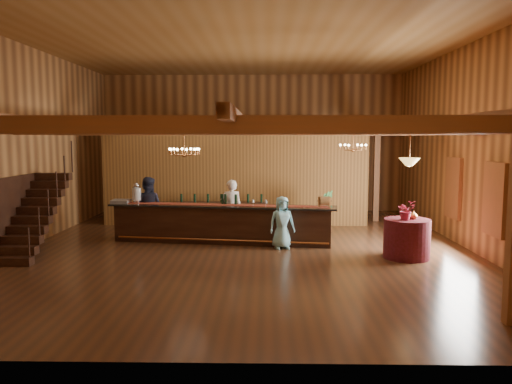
{
  "coord_description": "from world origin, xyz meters",
  "views": [
    {
      "loc": [
        0.55,
        -13.36,
        3.0
      ],
      "look_at": [
        0.27,
        0.5,
        1.48
      ],
      "focal_mm": 35.0,
      "sensor_mm": 36.0,
      "label": 1
    }
  ],
  "objects_px": {
    "floor_plant": "(322,211)",
    "round_table": "(407,239)",
    "guest": "(282,222)",
    "tasting_bar": "(222,223)",
    "beverage_dispenser": "(137,193)",
    "bartender": "(231,209)",
    "backbar_shelf": "(221,215)",
    "chandelier_left": "(184,151)",
    "chandelier_right": "(353,147)",
    "raffle_drum": "(324,201)",
    "staff_second": "(148,207)",
    "pendant_lamp": "(409,162)"
  },
  "relations": [
    {
      "from": "chandelier_left",
      "to": "bartender",
      "type": "height_order",
      "value": "chandelier_left"
    },
    {
      "from": "chandelier_left",
      "to": "bartender",
      "type": "distance_m",
      "value": 2.69
    },
    {
      "from": "round_table",
      "to": "guest",
      "type": "height_order",
      "value": "guest"
    },
    {
      "from": "chandelier_right",
      "to": "staff_second",
      "type": "xyz_separation_m",
      "value": [
        -6.14,
        -0.34,
        -1.8
      ]
    },
    {
      "from": "beverage_dispenser",
      "to": "round_table",
      "type": "distance_m",
      "value": 7.66
    },
    {
      "from": "chandelier_left",
      "to": "staff_second",
      "type": "xyz_separation_m",
      "value": [
        -1.39,
        1.62,
        -1.72
      ]
    },
    {
      "from": "raffle_drum",
      "to": "staff_second",
      "type": "xyz_separation_m",
      "value": [
        -5.14,
        1.1,
        -0.35
      ]
    },
    {
      "from": "raffle_drum",
      "to": "chandelier_left",
      "type": "bearing_deg",
      "value": -172.16
    },
    {
      "from": "beverage_dispenser",
      "to": "chandelier_right",
      "type": "distance_m",
      "value": 6.57
    },
    {
      "from": "backbar_shelf",
      "to": "staff_second",
      "type": "xyz_separation_m",
      "value": [
        -2.06,
        -1.65,
        0.49
      ]
    },
    {
      "from": "beverage_dispenser",
      "to": "round_table",
      "type": "relative_size",
      "value": 0.53
    },
    {
      "from": "floor_plant",
      "to": "raffle_drum",
      "type": "bearing_deg",
      "value": -94.83
    },
    {
      "from": "chandelier_right",
      "to": "guest",
      "type": "height_order",
      "value": "chandelier_right"
    },
    {
      "from": "staff_second",
      "to": "bartender",
      "type": "bearing_deg",
      "value": -172.44
    },
    {
      "from": "backbar_shelf",
      "to": "floor_plant",
      "type": "bearing_deg",
      "value": -11.85
    },
    {
      "from": "backbar_shelf",
      "to": "bartender",
      "type": "distance_m",
      "value": 1.68
    },
    {
      "from": "beverage_dispenser",
      "to": "floor_plant",
      "type": "height_order",
      "value": "beverage_dispenser"
    },
    {
      "from": "floor_plant",
      "to": "chandelier_left",
      "type": "bearing_deg",
      "value": -147.41
    },
    {
      "from": "raffle_drum",
      "to": "floor_plant",
      "type": "xyz_separation_m",
      "value": [
        0.17,
        1.99,
        -0.58
      ]
    },
    {
      "from": "tasting_bar",
      "to": "floor_plant",
      "type": "bearing_deg",
      "value": 34.76
    },
    {
      "from": "bartender",
      "to": "round_table",
      "type": "bearing_deg",
      "value": 146.5
    },
    {
      "from": "beverage_dispenser",
      "to": "round_table",
      "type": "bearing_deg",
      "value": -16.45
    },
    {
      "from": "bartender",
      "to": "guest",
      "type": "relative_size",
      "value": 1.23
    },
    {
      "from": "beverage_dispenser",
      "to": "raffle_drum",
      "type": "xyz_separation_m",
      "value": [
        5.4,
        -0.84,
        -0.11
      ]
    },
    {
      "from": "bartender",
      "to": "backbar_shelf",
      "type": "bearing_deg",
      "value": -78.89
    },
    {
      "from": "backbar_shelf",
      "to": "chandelier_left",
      "type": "xyz_separation_m",
      "value": [
        -0.67,
        -3.27,
        2.21
      ]
    },
    {
      "from": "tasting_bar",
      "to": "raffle_drum",
      "type": "relative_size",
      "value": 19.28
    },
    {
      "from": "tasting_bar",
      "to": "chandelier_left",
      "type": "xyz_separation_m",
      "value": [
        -0.88,
        -0.96,
        2.09
      ]
    },
    {
      "from": "floor_plant",
      "to": "guest",
      "type": "bearing_deg",
      "value": -120.37
    },
    {
      "from": "tasting_bar",
      "to": "bartender",
      "type": "xyz_separation_m",
      "value": [
        0.23,
        0.74,
        0.32
      ]
    },
    {
      "from": "chandelier_right",
      "to": "floor_plant",
      "type": "xyz_separation_m",
      "value": [
        -0.83,
        0.55,
        -2.04
      ]
    },
    {
      "from": "tasting_bar",
      "to": "guest",
      "type": "relative_size",
      "value": 4.6
    },
    {
      "from": "tasting_bar",
      "to": "beverage_dispenser",
      "type": "distance_m",
      "value": 2.69
    },
    {
      "from": "round_table",
      "to": "chandelier_left",
      "type": "relative_size",
      "value": 1.42
    },
    {
      "from": "backbar_shelf",
      "to": "pendant_lamp",
      "type": "height_order",
      "value": "pendant_lamp"
    },
    {
      "from": "staff_second",
      "to": "floor_plant",
      "type": "bearing_deg",
      "value": -164.94
    },
    {
      "from": "floor_plant",
      "to": "round_table",
      "type": "bearing_deg",
      "value": -62.26
    },
    {
      "from": "staff_second",
      "to": "floor_plant",
      "type": "height_order",
      "value": "staff_second"
    },
    {
      "from": "raffle_drum",
      "to": "chandelier_right",
      "type": "xyz_separation_m",
      "value": [
        1.0,
        1.44,
        1.46
      ]
    },
    {
      "from": "chandelier_right",
      "to": "beverage_dispenser",
      "type": "bearing_deg",
      "value": -174.68
    },
    {
      "from": "pendant_lamp",
      "to": "bartender",
      "type": "distance_m",
      "value": 5.41
    },
    {
      "from": "bartender",
      "to": "staff_second",
      "type": "height_order",
      "value": "staff_second"
    },
    {
      "from": "round_table",
      "to": "staff_second",
      "type": "height_order",
      "value": "staff_second"
    },
    {
      "from": "beverage_dispenser",
      "to": "pendant_lamp",
      "type": "height_order",
      "value": "pendant_lamp"
    },
    {
      "from": "bartender",
      "to": "pendant_lamp",
      "type": "bearing_deg",
      "value": 146.5
    },
    {
      "from": "tasting_bar",
      "to": "beverage_dispenser",
      "type": "bearing_deg",
      "value": 178.81
    },
    {
      "from": "beverage_dispenser",
      "to": "round_table",
      "type": "xyz_separation_m",
      "value": [
        7.3,
        -2.16,
        -0.88
      ]
    },
    {
      "from": "beverage_dispenser",
      "to": "backbar_shelf",
      "type": "relative_size",
      "value": 0.2
    },
    {
      "from": "beverage_dispenser",
      "to": "guest",
      "type": "xyz_separation_m",
      "value": [
        4.23,
        -1.13,
        -0.66
      ]
    },
    {
      "from": "chandelier_left",
      "to": "pendant_lamp",
      "type": "xyz_separation_m",
      "value": [
        5.66,
        -0.8,
        -0.23
      ]
    }
  ]
}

